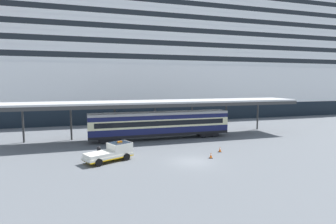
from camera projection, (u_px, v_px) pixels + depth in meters
ground_plane at (192, 162)px, 29.60m from camera, size 400.00×400.00×0.00m
cruise_ship at (193, 63)px, 75.78m from camera, size 133.16×29.18×40.61m
platform_canopy at (160, 103)px, 41.41m from camera, size 45.05×6.30×5.77m
train_carriage at (160, 124)px, 41.33m from camera, size 21.18×2.81×4.11m
service_truck at (113, 152)px, 29.94m from camera, size 5.57×4.01×2.02m
traffic_cone_near at (220, 149)px, 33.70m from camera, size 0.36×0.36×0.66m
traffic_cone_mid at (211, 155)px, 30.90m from camera, size 0.36×0.36×0.69m
quay_bollard at (99, 150)px, 32.60m from camera, size 0.48×0.48×0.96m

